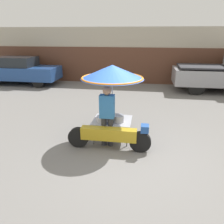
# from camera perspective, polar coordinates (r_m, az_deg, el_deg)

# --- Properties ---
(ground_plane) EXTENTS (36.00, 36.00, 0.00)m
(ground_plane) POSITION_cam_1_polar(r_m,az_deg,el_deg) (5.69, 4.86, -10.72)
(ground_plane) COLOR slate
(shopfront_building) EXTENTS (28.00, 2.06, 3.22)m
(shopfront_building) POSITION_cam_1_polar(r_m,az_deg,el_deg) (14.24, 8.06, 14.60)
(shopfront_building) COLOR #B2A893
(shopfront_building) RESTS_ON ground
(vendor_motorcycle_cart) EXTENTS (2.19, 1.67, 2.12)m
(vendor_motorcycle_cart) POSITION_cam_1_polar(r_m,az_deg,el_deg) (5.76, 0.00, 7.09)
(vendor_motorcycle_cart) COLOR black
(vendor_motorcycle_cart) RESTS_ON ground
(vendor_person) EXTENTS (0.38, 0.22, 1.64)m
(vendor_person) POSITION_cam_1_polar(r_m,az_deg,el_deg) (5.68, -1.28, -0.40)
(vendor_person) COLOR #2D2D33
(vendor_person) RESTS_ON ground
(parked_car) EXTENTS (4.43, 1.70, 1.59)m
(parked_car) POSITION_cam_1_polar(r_m,az_deg,el_deg) (14.12, -22.84, 10.00)
(parked_car) COLOR black
(parked_car) RESTS_ON ground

